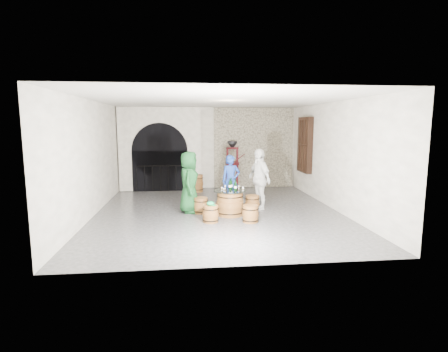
{
  "coord_description": "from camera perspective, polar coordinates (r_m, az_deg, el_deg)",
  "views": [
    {
      "loc": [
        -0.89,
        -9.91,
        2.52
      ],
      "look_at": [
        0.18,
        0.05,
        1.05
      ],
      "focal_mm": 28.0,
      "sensor_mm": 36.0,
      "label": 1
    }
  ],
  "objects": [
    {
      "name": "wall_back",
      "position": [
        13.97,
        -2.47,
        4.57
      ],
      "size": [
        8.0,
        0.0,
        8.0
      ],
      "primitive_type": "plane",
      "rotation": [
        1.57,
        0.0,
        0.0
      ],
      "color": "white",
      "rests_on": "ground"
    },
    {
      "name": "barrel_stool_near_left",
      "position": [
        9.17,
        -2.21,
        -6.17
      ],
      "size": [
        0.44,
        0.44,
        0.45
      ],
      "color": "brown",
      "rests_on": "ground"
    },
    {
      "name": "ground",
      "position": [
        10.27,
        -0.98,
        -5.87
      ],
      "size": [
        8.0,
        8.0,
        0.0
      ],
      "primitive_type": "plane",
      "color": "#2B2B2E",
      "rests_on": "ground"
    },
    {
      "name": "green_cap",
      "position": [
        9.1,
        -2.2,
        -4.52
      ],
      "size": [
        0.24,
        0.2,
        0.11
      ],
      "color": "#0C8442",
      "rests_on": "barrel_stool_near_left"
    },
    {
      "name": "tasting_glass_e",
      "position": [
        9.65,
        3.12,
        -2.17
      ],
      "size": [
        0.05,
        0.05,
        0.1
      ],
      "primitive_type": null,
      "color": "#B37422",
      "rests_on": "barrel_table"
    },
    {
      "name": "tasting_glass_f",
      "position": [
        9.69,
        -0.36,
        -2.11
      ],
      "size": [
        0.05,
        0.05,
        0.1
      ],
      "primitive_type": null,
      "color": "#B37422",
      "rests_on": "barrel_table"
    },
    {
      "name": "person_white",
      "position": [
        10.49,
        5.74,
        -0.51
      ],
      "size": [
        0.79,
        1.16,
        1.83
      ],
      "primitive_type": "imported",
      "rotation": [
        0.0,
        0.0,
        -1.22
      ],
      "color": "silver",
      "rests_on": "ground"
    },
    {
      "name": "corking_press",
      "position": [
        13.66,
        1.37,
        2.4
      ],
      "size": [
        0.8,
        0.49,
        1.9
      ],
      "rotation": [
        0.0,
        0.0,
        0.14
      ],
      "color": "#440B13",
      "rests_on": "ground"
    },
    {
      "name": "arched_opening",
      "position": [
        13.72,
        -10.37,
        4.29
      ],
      "size": [
        3.1,
        0.6,
        3.19
      ],
      "color": "white",
      "rests_on": "ground"
    },
    {
      "name": "ceiling",
      "position": [
        9.97,
        -1.02,
        12.25
      ],
      "size": [
        8.0,
        8.0,
        0.0
      ],
      "primitive_type": "plane",
      "rotation": [
        3.14,
        0.0,
        0.0
      ],
      "color": "beige",
      "rests_on": "wall_back"
    },
    {
      "name": "wine_bottle_center",
      "position": [
        9.67,
        1.88,
        -1.65
      ],
      "size": [
        0.08,
        0.08,
        0.32
      ],
      "color": "black",
      "rests_on": "barrel_table"
    },
    {
      "name": "tasting_glass_d",
      "position": [
        9.96,
        2.42,
        -1.84
      ],
      "size": [
        0.05,
        0.05,
        0.1
      ],
      "primitive_type": null,
      "color": "#B37422",
      "rests_on": "barrel_table"
    },
    {
      "name": "shuttered_window",
      "position": [
        13.05,
        13.03,
        4.97
      ],
      "size": [
        0.23,
        1.1,
        2.0
      ],
      "color": "black",
      "rests_on": "wall_right"
    },
    {
      "name": "wall_left",
      "position": [
        10.29,
        -20.82,
        2.67
      ],
      "size": [
        0.0,
        8.0,
        8.0
      ],
      "primitive_type": "plane",
      "rotation": [
        1.57,
        0.0,
        1.57
      ],
      "color": "white",
      "rests_on": "ground"
    },
    {
      "name": "person_green",
      "position": [
        10.1,
        -5.72,
        -1.01
      ],
      "size": [
        0.65,
        0.92,
        1.77
      ],
      "primitive_type": "imported",
      "rotation": [
        0.0,
        0.0,
        1.46
      ],
      "color": "#113E1A",
      "rests_on": "ground"
    },
    {
      "name": "barrel_table",
      "position": [
        9.82,
        0.99,
        -4.41
      ],
      "size": [
        0.92,
        0.92,
        0.71
      ],
      "color": "brown",
      "rests_on": "ground"
    },
    {
      "name": "barrel_stool_near_right",
      "position": [
        9.19,
        4.32,
        -6.16
      ],
      "size": [
        0.44,
        0.44,
        0.45
      ],
      "color": "brown",
      "rests_on": "ground"
    },
    {
      "name": "tasting_glass_b",
      "position": [
        9.8,
        3.11,
        -2.01
      ],
      "size": [
        0.05,
        0.05,
        0.1
      ],
      "primitive_type": null,
      "color": "#B37422",
      "rests_on": "barrel_table"
    },
    {
      "name": "tasting_glass_c",
      "position": [
        9.98,
        0.18,
        -1.81
      ],
      "size": [
        0.05,
        0.05,
        0.1
      ],
      "primitive_type": null,
      "color": "#B37422",
      "rests_on": "barrel_table"
    },
    {
      "name": "stone_facing_panel",
      "position": [
        14.14,
        4.87,
        4.59
      ],
      "size": [
        3.2,
        0.12,
        3.18
      ],
      "primitive_type": "cube",
      "color": "tan",
      "rests_on": "ground"
    },
    {
      "name": "wall_front",
      "position": [
        6.05,
        2.39,
        -0.43
      ],
      "size": [
        8.0,
        0.0,
        8.0
      ],
      "primitive_type": "plane",
      "rotation": [
        -1.57,
        0.0,
        0.0
      ],
      "color": "white",
      "rests_on": "ground"
    },
    {
      "name": "tasting_glass_a",
      "position": [
        9.57,
        -0.02,
        -2.25
      ],
      "size": [
        0.05,
        0.05,
        0.1
      ],
      "primitive_type": null,
      "color": "#B37422",
      "rests_on": "barrel_table"
    },
    {
      "name": "wall_right",
      "position": [
        10.88,
        17.72,
        3.1
      ],
      "size": [
        0.0,
        8.0,
        8.0
      ],
      "primitive_type": "plane",
      "rotation": [
        1.57,
        0.0,
        -1.57
      ],
      "color": "white",
      "rests_on": "ground"
    },
    {
      "name": "barrel_stool_left",
      "position": [
        10.11,
        -3.83,
        -4.81
      ],
      "size": [
        0.44,
        0.44,
        0.45
      ],
      "color": "brown",
      "rests_on": "ground"
    },
    {
      "name": "barrel_stool_far",
      "position": [
        10.7,
        1.1,
        -4.05
      ],
      "size": [
        0.44,
        0.44,
        0.45
      ],
      "color": "brown",
      "rests_on": "ground"
    },
    {
      "name": "person_blue",
      "position": [
        10.84,
        1.13,
        -0.79
      ],
      "size": [
        0.63,
        0.46,
        1.6
      ],
      "primitive_type": "imported",
      "rotation": [
        0.0,
        0.0,
        0.14
      ],
      "color": "navy",
      "rests_on": "ground"
    },
    {
      "name": "wine_bottle_right",
      "position": [
        9.91,
        1.19,
        -1.41
      ],
      "size": [
        0.08,
        0.08,
        0.32
      ],
      "color": "black",
      "rests_on": "barrel_table"
    },
    {
      "name": "barrel_stool_right",
      "position": [
        10.43,
        4.64,
        -4.4
      ],
      "size": [
        0.44,
        0.44,
        0.45
      ],
      "color": "brown",
      "rests_on": "ground"
    },
    {
      "name": "side_barrel",
      "position": [
        13.28,
        -4.44,
        -1.19
      ],
      "size": [
        0.49,
        0.49,
        0.65
      ],
      "rotation": [
        0.0,
        0.0,
        0.38
      ],
      "color": "brown",
      "rests_on": "ground"
    },
    {
      "name": "wine_bottle_left",
      "position": [
        9.81,
        0.99,
        -1.5
      ],
      "size": [
        0.08,
        0.08,
        0.32
      ],
      "color": "black",
      "rests_on": "barrel_table"
    },
    {
      "name": "control_box",
      "position": [
        14.13,
        5.91,
        3.56
      ],
      "size": [
        0.18,
        0.1,
        0.22
      ],
      "primitive_type": "cube",
      "color": "silver",
      "rests_on": "wall_back"
    }
  ]
}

